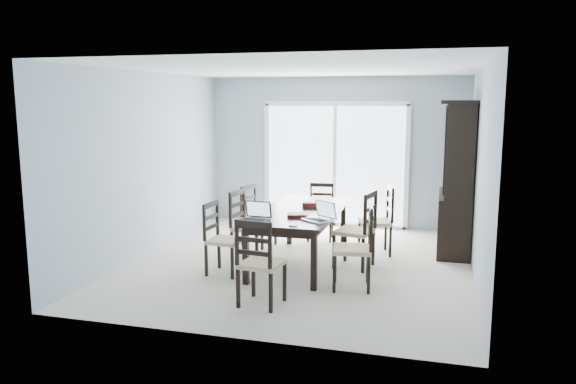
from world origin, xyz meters
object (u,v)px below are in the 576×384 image
object	(u,v)px
dining_table	(300,215)
cell_phone	(293,226)
china_hutch	(457,179)
chair_left_near	(218,230)
chair_right_near	(361,238)
game_box	(312,205)
chair_end_near	(258,254)
laptop_dark	(254,217)
hot_tub	(320,189)
chair_left_mid	(244,218)
chair_right_mid	(362,222)
chair_right_far	(382,212)
laptop_silver	(317,216)
chair_left_far	(254,209)
chair_end_far	(321,205)

from	to	relation	value
dining_table	cell_phone	xyz separation A→B (m)	(0.17, -1.00, 0.08)
china_hutch	chair_left_near	distance (m)	3.54
chair_right_near	game_box	world-z (taller)	chair_right_near
chair_end_near	dining_table	bearing A→B (deg)	95.27
laptop_dark	cell_phone	world-z (taller)	laptop_dark
dining_table	hot_tub	world-z (taller)	hot_tub
chair_left_mid	chair_right_near	xyz separation A→B (m)	(1.72, -0.77, 0.02)
chair_end_near	chair_right_mid	bearing A→B (deg)	69.96
chair_right_far	laptop_silver	xyz separation A→B (m)	(-0.63, -1.45, 0.20)
chair_left_far	chair_right_far	bearing A→B (deg)	106.96
laptop_dark	chair_end_far	bearing A→B (deg)	85.81
dining_table	chair_left_mid	distance (m)	0.80
dining_table	chair_right_near	bearing A→B (deg)	-40.10
chair_right_far	chair_end_far	world-z (taller)	chair_right_far
china_hutch	chair_right_far	distance (m)	1.20
chair_left_near	chair_left_far	xyz separation A→B (m)	(-0.02, 1.48, -0.00)
dining_table	chair_left_near	xyz separation A→B (m)	(-0.90, -0.67, -0.11)
chair_left_far	game_box	distance (m)	1.22
chair_end_far	cell_phone	bearing A→B (deg)	88.33
chair_right_near	laptop_dark	world-z (taller)	chair_right_near
chair_right_mid	cell_phone	xyz separation A→B (m)	(-0.66, -1.03, 0.13)
chair_right_near	chair_right_far	size ratio (longest dim) A/B	1.01
chair_left_mid	chair_right_mid	world-z (taller)	chair_right_mid
laptop_dark	chair_left_mid	bearing A→B (deg)	121.33
dining_table	chair_left_far	xyz separation A→B (m)	(-0.93, 0.81, -0.11)
dining_table	chair_end_far	world-z (taller)	chair_end_far
chair_left_mid	chair_left_far	world-z (taller)	chair_left_mid
dining_table	chair_right_near	distance (m)	1.21
chair_right_near	chair_left_far	bearing A→B (deg)	40.33
chair_right_near	game_box	size ratio (longest dim) A/B	4.33
chair_right_near	chair_right_far	bearing A→B (deg)	-12.00
chair_left_far	chair_right_mid	bearing A→B (deg)	82.91
chair_left_mid	chair_left_near	bearing A→B (deg)	-0.56
laptop_dark	game_box	bearing A→B (deg)	69.88
dining_table	chair_right_mid	xyz separation A→B (m)	(0.82, 0.03, -0.05)
chair_left_far	laptop_silver	bearing A→B (deg)	58.71
dining_table	game_box	size ratio (longest dim) A/B	8.24
laptop_dark	hot_tub	size ratio (longest dim) A/B	0.17
chair_left_near	chair_left_mid	distance (m)	0.67
chair_right_mid	chair_end_far	xyz separation A→B (m)	(-0.85, 1.43, -0.08)
chair_end_near	game_box	world-z (taller)	chair_end_near
chair_right_mid	game_box	world-z (taller)	chair_right_mid
chair_left_near	chair_end_far	size ratio (longest dim) A/B	1.04
chair_right_mid	cell_phone	distance (m)	1.23
chair_left_mid	chair_end_near	size ratio (longest dim) A/B	1.01
chair_end_near	chair_right_near	bearing A→B (deg)	49.92
dining_table	chair_end_far	bearing A→B (deg)	90.95
chair_end_near	chair_end_far	distance (m)	3.16
chair_right_far	laptop_dark	distance (m)	2.16
dining_table	game_box	bearing A→B (deg)	62.22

